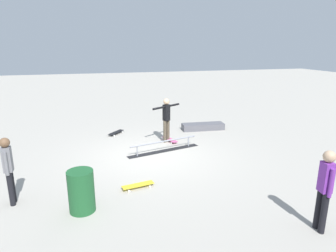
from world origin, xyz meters
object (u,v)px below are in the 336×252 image
object	(u,v)px
bystander_grey_shirt	(8,167)
loose_skateboard_yellow	(138,185)
grind_rail	(164,147)
skater_main	(166,117)
skateboard_main	(170,139)
trash_bin	(81,191)
loose_skateboard_black	(116,132)
bystander_purple_shirt	(325,187)
skate_ledge	(203,127)

from	to	relation	value
bystander_grey_shirt	loose_skateboard_yellow	size ratio (longest dim) A/B	1.87
grind_rail	skater_main	distance (m)	1.26
skateboard_main	trash_bin	distance (m)	5.08
grind_rail	loose_skateboard_black	xyz separation A→B (m)	(1.35, -2.38, -0.08)
skater_main	loose_skateboard_yellow	xyz separation A→B (m)	(1.62, 3.31, -0.86)
bystander_purple_shirt	trash_bin	bearing A→B (deg)	-105.94
skateboard_main	skater_main	bearing A→B (deg)	-104.39
loose_skateboard_yellow	skate_ledge	bearing A→B (deg)	41.16
skateboard_main	loose_skateboard_black	distance (m)	2.32
skate_ledge	loose_skateboard_yellow	distance (m)	5.68
grind_rail	trash_bin	size ratio (longest dim) A/B	2.81
skateboard_main	trash_bin	xyz separation A→B (m)	(3.07, 4.03, 0.38)
grind_rail	skate_ledge	world-z (taller)	grind_rail
loose_skateboard_black	loose_skateboard_yellow	bearing A→B (deg)	-136.68
bystander_purple_shirt	loose_skateboard_black	distance (m)	8.05
trash_bin	bystander_grey_shirt	bearing A→B (deg)	-25.55
skater_main	bystander_purple_shirt	world-z (taller)	bystander_purple_shirt
skateboard_main	loose_skateboard_yellow	bearing A→B (deg)	-43.50
skate_ledge	skater_main	bearing A→B (deg)	31.28
skater_main	loose_skateboard_black	xyz separation A→B (m)	(1.68, -1.45, -0.86)
bystander_purple_shirt	trash_bin	size ratio (longest dim) A/B	1.76
bystander_grey_shirt	trash_bin	xyz separation A→B (m)	(-1.49, 0.71, -0.41)
skater_main	trash_bin	size ratio (longest dim) A/B	1.75
bystander_grey_shirt	loose_skateboard_black	size ratio (longest dim) A/B	2.12
grind_rail	bystander_grey_shirt	xyz separation A→B (m)	(4.09, 2.38, 0.71)
bystander_purple_shirt	bystander_grey_shirt	bearing A→B (deg)	-106.42
bystander_grey_shirt	skater_main	bearing A→B (deg)	125.18
loose_skateboard_yellow	loose_skateboard_black	bearing A→B (deg)	80.14
loose_skateboard_black	bystander_purple_shirt	bearing A→B (deg)	-114.71
skater_main	loose_skateboard_black	distance (m)	2.38
bystander_purple_shirt	loose_skateboard_black	bearing A→B (deg)	-149.52
skate_ledge	skater_main	size ratio (longest dim) A/B	1.09
loose_skateboard_black	bystander_grey_shirt	bearing A→B (deg)	-167.34
skate_ledge	skateboard_main	bearing A→B (deg)	33.05
skater_main	trash_bin	world-z (taller)	skater_main
loose_skateboard_black	skate_ledge	bearing A→B (deg)	-52.19
skateboard_main	bystander_purple_shirt	world-z (taller)	bystander_purple_shirt
skate_ledge	loose_skateboard_yellow	size ratio (longest dim) A/B	2.12
grind_rail	skater_main	world-z (taller)	skater_main
loose_skateboard_yellow	bystander_grey_shirt	bearing A→B (deg)	169.48
skater_main	trash_bin	xyz separation A→B (m)	(2.94, 4.03, -0.47)
skate_ledge	grind_rail	bearing A→B (deg)	43.10
grind_rail	loose_skateboard_yellow	world-z (taller)	grind_rail
skater_main	bystander_grey_shirt	xyz separation A→B (m)	(4.42, 3.32, -0.06)
skater_main	bystander_purple_shirt	xyz separation A→B (m)	(-1.41, 5.94, -0.02)
grind_rail	bystander_grey_shirt	world-z (taller)	bystander_grey_shirt
skate_ledge	loose_skateboard_yellow	world-z (taller)	skate_ledge
skate_ledge	skateboard_main	world-z (taller)	skate_ledge
skate_ledge	loose_skateboard_yellow	bearing A→B (deg)	51.78
trash_bin	grind_rail	bearing A→B (deg)	-130.04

